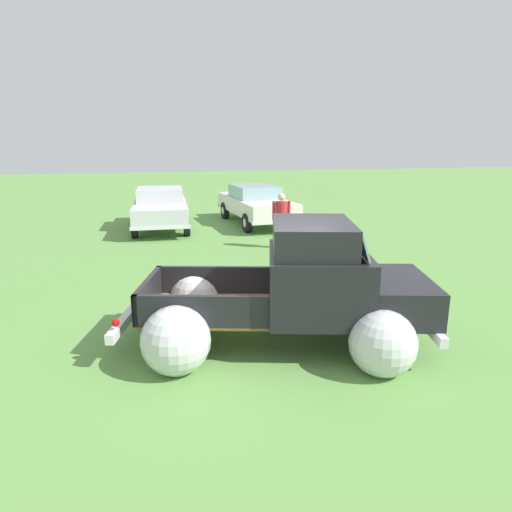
% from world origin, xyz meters
% --- Properties ---
extents(ground_plane, '(80.00, 80.00, 0.00)m').
position_xyz_m(ground_plane, '(0.00, 0.00, 0.00)').
color(ground_plane, '#609347').
extents(vintage_pickup_truck, '(4.95, 3.60, 1.96)m').
position_xyz_m(vintage_pickup_truck, '(0.38, -0.10, 0.76)').
color(vintage_pickup_truck, black).
rests_on(vintage_pickup_truck, ground).
extents(show_car_0, '(1.99, 4.51, 1.43)m').
position_xyz_m(show_car_0, '(-1.45, 10.01, 0.78)').
color(show_car_0, black).
rests_on(show_car_0, ground).
extents(show_car_1, '(2.26, 4.81, 1.43)m').
position_xyz_m(show_car_1, '(2.07, 10.23, 0.78)').
color(show_car_1, black).
rests_on(show_car_1, ground).
extents(spectator_0, '(0.54, 0.39, 1.61)m').
position_xyz_m(spectator_0, '(1.89, 6.15, 0.91)').
color(spectator_0, gray).
rests_on(spectator_0, ground).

